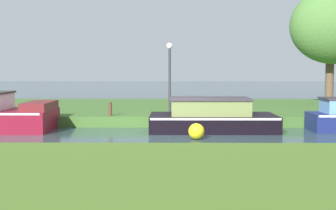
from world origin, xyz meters
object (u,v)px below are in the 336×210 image
willow_tree_left (335,26)px  channel_buoy (196,131)px  black_barge (212,117)px  mooring_post_near (110,109)px  lamp_post (170,69)px

willow_tree_left → channel_buoy: size_ratio=11.42×
black_barge → mooring_post_near: bearing=162.3°
mooring_post_near → channel_buoy: bearing=-46.3°
willow_tree_left → mooring_post_near: 12.03m
black_barge → channel_buoy: (-0.64, -2.03, -0.23)m
lamp_post → channel_buoy: size_ratio=5.56×
channel_buoy → mooring_post_near: bearing=133.7°
black_barge → willow_tree_left: 9.93m
mooring_post_near → channel_buoy: 4.46m
channel_buoy → lamp_post: bearing=102.0°
black_barge → mooring_post_near: black_barge is taller
channel_buoy → willow_tree_left: bearing=50.6°
lamp_post → channel_buoy: lamp_post is taller
black_barge → lamp_post: size_ratio=1.59×
mooring_post_near → black_barge: bearing=-17.7°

